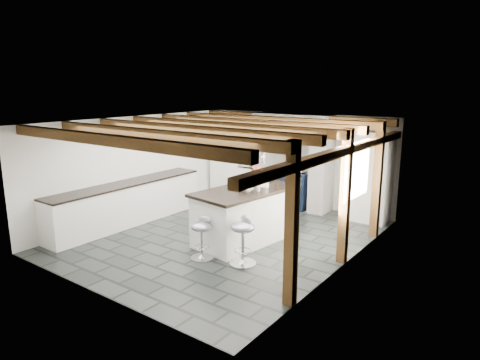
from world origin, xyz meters
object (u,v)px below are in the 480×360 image
Objects in this scene: kitchen_island at (246,215)px; bar_stool_near at (243,235)px; bar_stool_far at (202,233)px; range_cooker at (291,188)px.

kitchen_island is 1.14m from bar_stool_near.
kitchen_island is 2.92× the size of bar_stool_far.
bar_stool_far is at bearing -86.49° from kitchen_island.
range_cooker is at bearing 108.33° from kitchen_island.
bar_stool_near reaches higher than bar_stool_far.
kitchen_island reaches higher than bar_stool_far.
kitchen_island is 2.60× the size of bar_stool_near.
range_cooker is 3.82m from bar_stool_far.
kitchen_island is 1.18m from bar_stool_far.
bar_stool_near is 1.12× the size of bar_stool_far.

